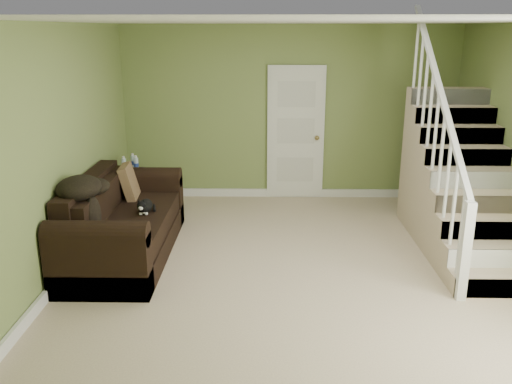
{
  "coord_description": "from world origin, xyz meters",
  "views": [
    {
      "loc": [
        -0.36,
        -5.42,
        2.54
      ],
      "look_at": [
        -0.46,
        0.4,
        0.77
      ],
      "focal_mm": 38.0,
      "sensor_mm": 36.0,
      "label": 1
    }
  ],
  "objects_px": {
    "side_table": "(133,193)",
    "cat": "(145,206)",
    "banana": "(120,229)",
    "sofa": "(121,226)"
  },
  "relations": [
    {
      "from": "sofa",
      "to": "banana",
      "type": "distance_m",
      "value": 0.59
    },
    {
      "from": "sofa",
      "to": "cat",
      "type": "relative_size",
      "value": 5.38
    },
    {
      "from": "cat",
      "to": "banana",
      "type": "distance_m",
      "value": 0.61
    },
    {
      "from": "side_table",
      "to": "banana",
      "type": "bearing_deg",
      "value": -80.29
    },
    {
      "from": "sofa",
      "to": "cat",
      "type": "height_order",
      "value": "sofa"
    },
    {
      "from": "banana",
      "to": "side_table",
      "type": "bearing_deg",
      "value": 87.91
    },
    {
      "from": "side_table",
      "to": "cat",
      "type": "height_order",
      "value": "side_table"
    },
    {
      "from": "cat",
      "to": "banana",
      "type": "xyz_separation_m",
      "value": [
        -0.14,
        -0.59,
        -0.06
      ]
    },
    {
      "from": "banana",
      "to": "sofa",
      "type": "bearing_deg",
      "value": 92.84
    },
    {
      "from": "banana",
      "to": "cat",
      "type": "bearing_deg",
      "value": 65.08
    }
  ]
}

